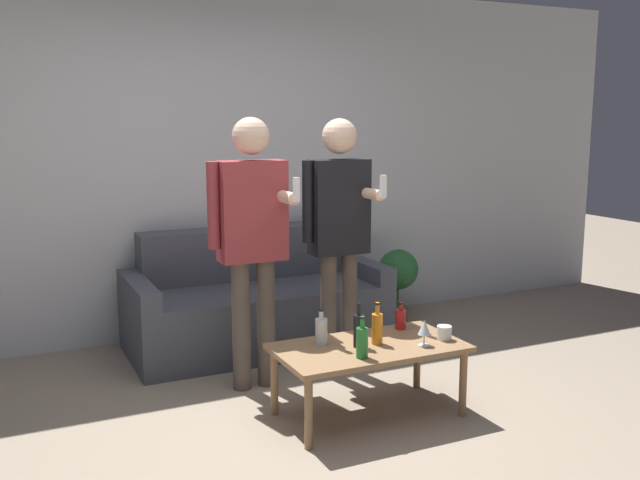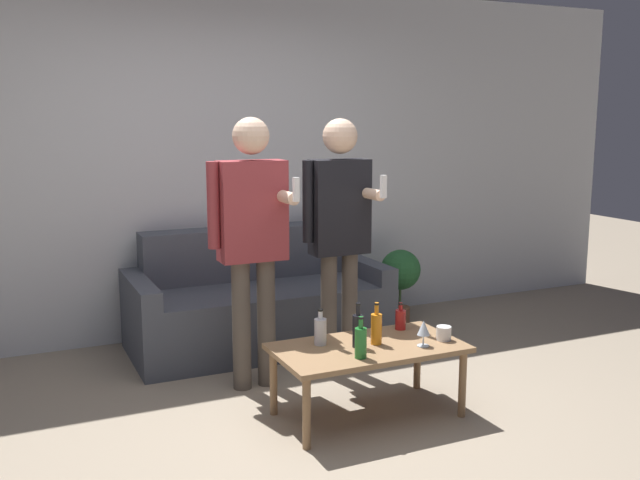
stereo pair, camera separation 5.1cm
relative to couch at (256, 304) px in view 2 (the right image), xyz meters
name	(u,v)px [view 2 (the right image)]	position (x,y,z in m)	size (l,w,h in m)	color
ground_plane	(314,440)	(-0.27, -1.64, -0.31)	(16.00, 16.00, 0.00)	gray
wall_back	(200,162)	(-0.27, 0.49, 1.04)	(8.00, 0.06, 2.70)	silver
couch	(256,304)	(0.00, 0.00, 0.00)	(1.87, 0.87, 0.85)	#474C56
coffee_table	(368,353)	(0.14, -1.49, 0.06)	(1.07, 0.58, 0.42)	#8E6B47
bottle_orange	(358,330)	(0.08, -1.49, 0.21)	(0.06, 0.06, 0.25)	black
bottle_green	(401,319)	(0.47, -1.29, 0.17)	(0.06, 0.06, 0.17)	#B21E1E
bottle_dark	(320,331)	(-0.10, -1.36, 0.19)	(0.07, 0.07, 0.21)	silver
bottle_yellow	(376,328)	(0.20, -1.48, 0.20)	(0.06, 0.06, 0.24)	orange
bottle_red	(361,342)	(0.00, -1.65, 0.20)	(0.06, 0.06, 0.23)	#23752D
wine_glass_near	(424,329)	(0.42, -1.63, 0.21)	(0.07, 0.07, 0.15)	silver
cup_on_table	(444,333)	(0.59, -1.58, 0.15)	(0.09, 0.09, 0.08)	white
person_standing_left	(252,231)	(-0.30, -0.79, 0.69)	(0.49, 0.43, 1.69)	brown
person_standing_right	(339,224)	(0.29, -0.80, 0.70)	(0.45, 0.42, 1.68)	brown
potted_plant	(400,274)	(1.28, 0.06, 0.10)	(0.33, 0.33, 0.61)	#936042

